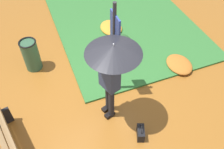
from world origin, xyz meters
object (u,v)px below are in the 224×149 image
object	(u,v)px
person_with_umbrella	(112,64)
info_sign_post	(115,41)
trash_bin	(31,55)
handbag	(141,133)
park_bench	(4,139)

from	to	relation	value
person_with_umbrella	info_sign_post	world-z (taller)	info_sign_post
info_sign_post	trash_bin	distance (m)	2.39
handbag	park_bench	world-z (taller)	park_bench
handbag	trash_bin	world-z (taller)	trash_bin
park_bench	person_with_umbrella	bearing A→B (deg)	91.17
person_with_umbrella	handbag	distance (m)	1.62
info_sign_post	trash_bin	size ratio (longest dim) A/B	2.76
trash_bin	info_sign_post	bearing A→B (deg)	49.22
handbag	trash_bin	xyz separation A→B (m)	(-2.76, -1.67, 0.29)
handbag	person_with_umbrella	bearing A→B (deg)	-153.07
person_with_umbrella	handbag	bearing A→B (deg)	26.93
info_sign_post	trash_bin	xyz separation A→B (m)	(-1.41, -1.64, -1.03)
info_sign_post	park_bench	world-z (taller)	info_sign_post
info_sign_post	trash_bin	world-z (taller)	info_sign_post
handbag	park_bench	distance (m)	2.58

